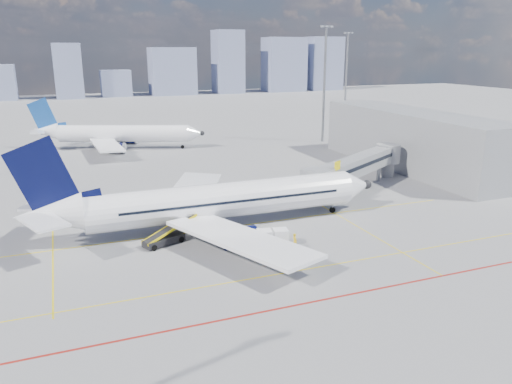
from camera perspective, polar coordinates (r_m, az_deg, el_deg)
ground at (r=52.84m, az=0.08°, el=-6.74°), size 420.00×420.00×0.00m
apron_markings at (r=49.32m, az=1.14°, el=-8.46°), size 90.00×35.12×0.01m
jet_bridge at (r=76.60m, az=11.89°, el=3.06°), size 23.55×15.78×6.30m
terminal_block at (r=93.13m, az=17.42°, el=5.72°), size 10.00×42.00×10.00m
floodlight_mast_ne at (r=115.06m, az=7.83°, el=12.43°), size 3.20×0.61×25.45m
floodlight_mast_far at (r=158.85m, az=10.29°, el=13.27°), size 3.20×0.61×25.45m
distant_skyline at (r=237.17m, az=-15.05°, el=13.31°), size 250.54×15.18×29.44m
main_aircraft at (r=58.49m, az=-5.17°, el=-1.18°), size 43.12×37.58×12.57m
second_aircraft at (r=110.44m, az=-15.68°, el=6.43°), size 35.39×30.02×10.85m
baggage_tug at (r=50.98m, az=3.60°, el=-6.85°), size 2.23×1.79×1.37m
cargo_dolly at (r=53.50m, az=1.89°, el=-5.22°), size 3.79×2.28×1.94m
belt_loader at (r=55.24m, az=-10.37°, el=-5.20°), size 6.56×3.81×2.68m
ramp_worker at (r=52.94m, az=4.45°, el=-5.67°), size 0.48×0.70×1.84m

